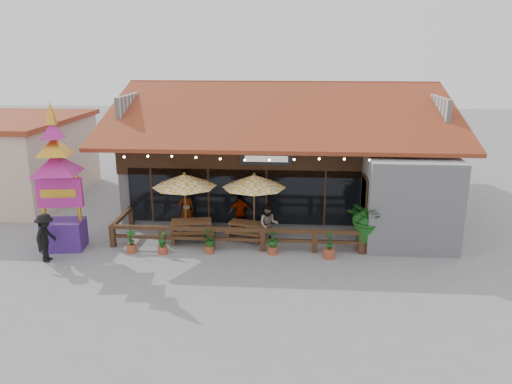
# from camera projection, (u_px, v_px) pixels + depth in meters

# --- Properties ---
(ground) EXTENTS (100.00, 100.00, 0.00)m
(ground) POSITION_uv_depth(u_px,v_px,m) (276.00, 246.00, 19.99)
(ground) COLOR gray
(ground) RESTS_ON ground
(restaurant_building) EXTENTS (15.50, 14.73, 6.09)m
(restaurant_building) POSITION_uv_depth(u_px,v_px,m) (286.00, 158.00, 25.70)
(restaurant_building) COLOR silver
(restaurant_building) RESTS_ON ground
(patio_railing) EXTENTS (10.00, 2.60, 0.92)m
(patio_railing) POSITION_uv_depth(u_px,v_px,m) (219.00, 233.00, 19.72)
(patio_railing) COLOR #492D1A
(patio_railing) RESTS_ON ground
(umbrella_left) EXTENTS (3.18, 3.18, 2.81)m
(umbrella_left) POSITION_uv_depth(u_px,v_px,m) (184.00, 181.00, 20.31)
(umbrella_left) COLOR brown
(umbrella_left) RESTS_ON ground
(umbrella_right) EXTENTS (2.75, 2.75, 2.80)m
(umbrella_right) POSITION_uv_depth(u_px,v_px,m) (254.00, 181.00, 20.22)
(umbrella_right) COLOR brown
(umbrella_right) RESTS_ON ground
(picnic_table_left) EXTENTS (1.86, 1.67, 0.80)m
(picnic_table_left) POSITION_uv_depth(u_px,v_px,m) (191.00, 227.00, 20.64)
(picnic_table_left) COLOR brown
(picnic_table_left) RESTS_ON ground
(picnic_table_right) EXTENTS (1.78, 1.63, 0.72)m
(picnic_table_right) POSITION_uv_depth(u_px,v_px,m) (247.00, 228.00, 20.63)
(picnic_table_right) COLOR brown
(picnic_table_right) RESTS_ON ground
(thai_sign_tower) EXTENTS (2.58, 2.58, 6.21)m
(thai_sign_tower) POSITION_uv_depth(u_px,v_px,m) (57.00, 168.00, 18.91)
(thai_sign_tower) COLOR #43217B
(thai_sign_tower) RESTS_ON ground
(tropical_plant) EXTENTS (1.95, 2.07, 2.27)m
(tropical_plant) POSITION_uv_depth(u_px,v_px,m) (367.00, 219.00, 19.23)
(tropical_plant) COLOR #974229
(tropical_plant) RESTS_ON ground
(diner_a) EXTENTS (0.75, 0.58, 1.83)m
(diner_a) POSITION_uv_depth(u_px,v_px,m) (187.00, 210.00, 21.49)
(diner_a) COLOR #392512
(diner_a) RESTS_ON ground
(diner_b) EXTENTS (0.80, 0.62, 1.64)m
(diner_b) POSITION_uv_depth(u_px,v_px,m) (268.00, 224.00, 20.07)
(diner_b) COLOR #392512
(diner_b) RESTS_ON ground
(diner_c) EXTENTS (1.06, 0.62, 1.69)m
(diner_c) POSITION_uv_depth(u_px,v_px,m) (240.00, 212.00, 21.46)
(diner_c) COLOR #392512
(diner_c) RESTS_ON ground
(pedestrian) EXTENTS (0.69, 1.19, 1.84)m
(pedestrian) POSITION_uv_depth(u_px,v_px,m) (46.00, 238.00, 18.37)
(pedestrian) COLOR black
(pedestrian) RESTS_ON ground
(planter_a) EXTENTS (0.39, 0.38, 0.93)m
(planter_a) POSITION_uv_depth(u_px,v_px,m) (131.00, 243.00, 19.29)
(planter_a) COLOR #974229
(planter_a) RESTS_ON ground
(planter_b) EXTENTS (0.37, 0.37, 0.90)m
(planter_b) POSITION_uv_depth(u_px,v_px,m) (162.00, 244.00, 19.15)
(planter_b) COLOR #974229
(planter_b) RESTS_ON ground
(planter_c) EXTENTS (0.62, 0.57, 0.86)m
(planter_c) POSITION_uv_depth(u_px,v_px,m) (209.00, 241.00, 19.20)
(planter_c) COLOR #974229
(planter_c) RESTS_ON ground
(planter_d) EXTENTS (0.49, 0.49, 0.93)m
(planter_d) POSITION_uv_depth(u_px,v_px,m) (273.00, 243.00, 19.12)
(planter_d) COLOR #974229
(planter_d) RESTS_ON ground
(planter_e) EXTENTS (0.45, 0.45, 1.10)m
(planter_e) POSITION_uv_depth(u_px,v_px,m) (329.00, 246.00, 18.76)
(planter_e) COLOR #974229
(planter_e) RESTS_ON ground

